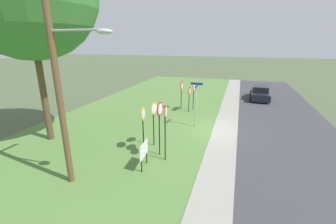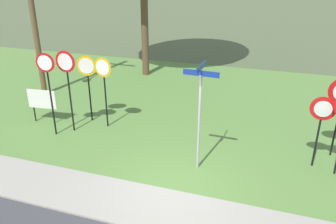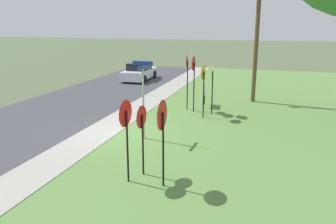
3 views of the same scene
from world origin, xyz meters
The scene contains 15 objects.
ground_plane centered at (0.00, 0.00, 0.00)m, with size 160.00×160.00×0.00m, color #4C5B3D.
road_asphalt centered at (0.00, -4.80, 0.01)m, with size 44.00×6.40×0.01m, color #3D3D42.
sidewalk_strip centered at (0.00, -0.80, 0.03)m, with size 44.00×1.60×0.06m, color #99968C.
grass_median centered at (0.00, 6.00, 0.02)m, with size 44.00×12.00×0.04m, color #567F3D.
stop_sign_near_left centered at (-4.18, 3.15, 1.83)m, with size 0.72×0.14×2.46m.
stop_sign_near_right centered at (-3.38, 2.87, 1.86)m, with size 0.67×0.12×2.53m.
stop_sign_far_left centered at (-4.33, 2.19, 2.10)m, with size 0.71×0.10×2.83m.
stop_sign_far_center centered at (-4.76, 1.74, 2.05)m, with size 0.62×0.12×2.83m.
yield_sign_near_left centered at (3.48, 2.38, 1.62)m, with size 0.68×0.12×2.14m.
yield_sign_near_right centered at (4.04, 3.18, 1.89)m, with size 0.84×0.10×2.48m.
yield_sign_far_left centered at (4.05, 2.13, 1.84)m, with size 0.76×0.12×2.41m.
street_name_post centered at (0.35, 1.26, 1.85)m, with size 0.96×0.82×3.05m.
utility_pole centered at (-7.64, 4.81, 4.55)m, with size 2.10×2.56×8.31m.
notice_board centered at (-5.74, 2.47, 0.87)m, with size 1.10×0.14×1.25m.
parked_sedan_distant centered at (10.10, -3.55, 0.64)m, with size 4.20×2.00×1.39m.
Camera 1 is at (-14.25, -1.38, 5.65)m, focal length 24.07 mm.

